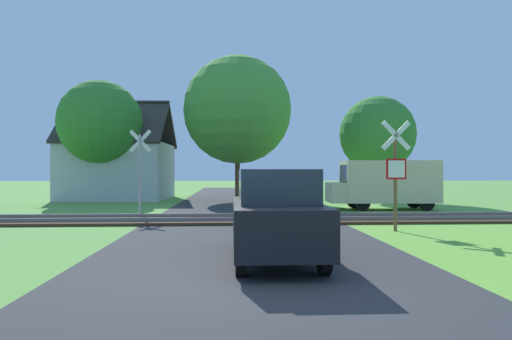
% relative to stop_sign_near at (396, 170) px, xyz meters
% --- Properties ---
extents(ground_plane, '(160.00, 160.00, 0.00)m').
position_rel_stop_sign_near_xyz_m(ground_plane, '(-4.37, -5.58, -1.79)').
color(ground_plane, '#5B933D').
extents(road_asphalt, '(6.66, 80.00, 0.01)m').
position_rel_stop_sign_near_xyz_m(road_asphalt, '(-4.37, -3.58, -1.79)').
color(road_asphalt, '#2D2D30').
rests_on(road_asphalt, ground).
extents(rail_track, '(60.00, 2.60, 0.22)m').
position_rel_stop_sign_near_xyz_m(rail_track, '(-4.37, 2.91, -1.74)').
color(rail_track, '#422D1E').
rests_on(rail_track, ground).
extents(stop_sign_near, '(0.88, 0.16, 3.23)m').
position_rel_stop_sign_near_xyz_m(stop_sign_near, '(0.00, 0.00, 0.00)').
color(stop_sign_near, brown).
rests_on(stop_sign_near, ground).
extents(crossing_sign_far, '(0.87, 0.20, 3.34)m').
position_rel_stop_sign_near_xyz_m(crossing_sign_far, '(-8.26, 4.50, 0.14)').
color(crossing_sign_far, '#9E9EA5').
rests_on(crossing_sign_far, ground).
extents(house, '(6.67, 6.58, 6.27)m').
position_rel_stop_sign_near_xyz_m(house, '(-11.94, 16.42, 0.17)').
color(house, '#B7B7BC').
rests_on(house, ground).
extents(tree_center, '(6.52, 6.52, 8.73)m').
position_rel_stop_sign_near_xyz_m(tree_center, '(-4.41, 14.46, 3.68)').
color(tree_center, '#513823').
rests_on(tree_center, ground).
extents(tree_right, '(4.41, 4.41, 6.13)m').
position_rel_stop_sign_near_xyz_m(tree_right, '(3.74, 13.14, 2.13)').
color(tree_right, '#513823').
rests_on(tree_right, ground).
extents(tree_left, '(4.84, 4.84, 7.04)m').
position_rel_stop_sign_near_xyz_m(tree_left, '(-12.39, 13.84, 2.81)').
color(tree_left, '#513823').
rests_on(tree_left, ground).
extents(mail_truck, '(4.97, 2.07, 2.24)m').
position_rel_stop_sign_near_xyz_m(mail_truck, '(2.27, 7.52, -0.56)').
color(mail_truck, beige).
rests_on(mail_truck, ground).
extents(parked_car, '(1.65, 4.00, 1.78)m').
position_rel_stop_sign_near_xyz_m(parked_car, '(-3.92, -4.13, -0.90)').
color(parked_car, black).
rests_on(parked_car, ground).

